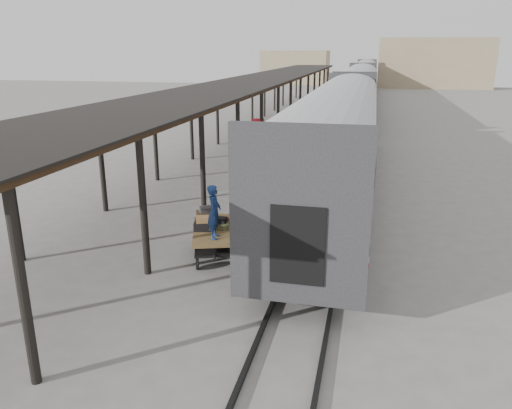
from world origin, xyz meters
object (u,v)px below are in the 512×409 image
Objects in this scene: baggage_cart at (214,236)px; porter at (214,212)px; luggage_tug at (259,129)px; pedestrian at (243,141)px.

porter reaches higher than baggage_cart.
porter reaches higher than luggage_tug.
luggage_tug is 1.04× the size of porter.
pedestrian reaches higher than luggage_tug.
baggage_cart is 1.68× the size of porter.
luggage_tug is at bearing 2.35° from porter.
porter is (3.71, -22.17, 1.05)m from luggage_tug.
porter is at bearing 116.04° from pedestrian.
pedestrian is at bearing -99.14° from luggage_tug.
pedestrian is (0.40, -6.07, 0.21)m from luggage_tug.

